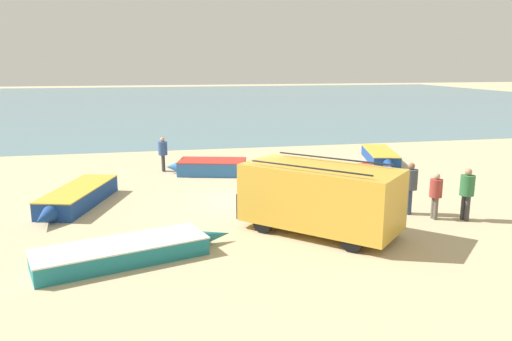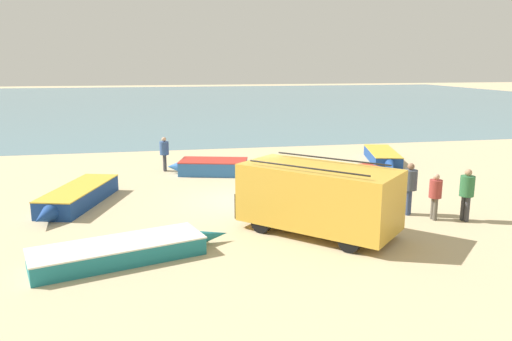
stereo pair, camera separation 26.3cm
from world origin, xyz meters
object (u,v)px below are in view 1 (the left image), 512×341
Objects in this scene: fishing_rowboat_4 at (77,197)px; fisherman_2 at (467,189)px; fishing_rowboat_0 at (210,167)px; fisherman_1 at (436,192)px; fishing_rowboat_3 at (342,176)px; fisherman_3 at (410,183)px; parked_van at (320,196)px; fisherman_0 at (163,151)px; fishing_rowboat_1 at (127,251)px; fishing_rowboat_2 at (381,156)px.

fisherman_2 is at bearing 87.86° from fishing_rowboat_4.
fishing_rowboat_0 is 10.82m from fisherman_1.
fishing_rowboat_0 is at bearing -58.99° from fisherman_2.
fishing_rowboat_0 is 2.22× the size of fisherman_2.
fisherman_1 is (6.61, -8.55, 0.61)m from fishing_rowboat_0.
fishing_rowboat_3 is 4.86m from fisherman_3.
fisherman_3 reaches higher than fisherman_1.
parked_van is 0.91× the size of fishing_rowboat_4.
fisherman_0 is at bearing -21.04° from parked_van.
fishing_rowboat_0 is at bearing -33.08° from fisherman_0.
parked_van is at bearing -7.01° from fishing_rowboat_1.
fishing_rowboat_1 is at bearing -3.10° from fisherman_2.
fishing_rowboat_2 is 1.01× the size of fishing_rowboat_3.
fisherman_2 is at bearing -10.96° from fishing_rowboat_1.
fishing_rowboat_1 is at bearing -103.44° from fisherman_0.
fishing_rowboat_0 is 0.77× the size of fishing_rowboat_2.
fishing_rowboat_2 is at bearing -158.58° from fishing_rowboat_0.
fishing_rowboat_0 reaches higher than fishing_rowboat_4.
fisherman_1 is 0.87× the size of fisherman_3.
fishing_rowboat_1 is 16.90m from fishing_rowboat_2.
fishing_rowboat_1 is 3.11× the size of fisherman_2.
fisherman_1 is (-2.66, -9.59, 0.66)m from fishing_rowboat_2.
parked_van is 4.32m from fisherman_1.
fisherman_2 is (5.23, 0.17, -0.11)m from parked_van.
fishing_rowboat_1 is (-3.45, -10.09, -0.08)m from fishing_rowboat_0.
fishing_rowboat_0 is 9.93m from fisherman_3.
parked_van is at bearing -19.33° from fishing_rowboat_2.
fishing_rowboat_4 is at bearing 14.33° from parked_van.
parked_van is 0.89× the size of fishing_rowboat_1.
fishing_rowboat_4 is (-7.79, 4.63, -0.84)m from parked_van.
fisherman_3 reaches higher than fishing_rowboat_2.
fisherman_3 reaches higher than fishing_rowboat_3.
fishing_rowboat_0 is at bearing -13.68° from fisherman_3.
fishing_rowboat_1 is (-5.77, -1.05, -0.92)m from parked_van.
parked_van reaches higher than fisherman_1.
fishing_rowboat_3 is 6.21m from fisherman_2.
fishing_rowboat_4 is 12.04m from fisherman_3.
fishing_rowboat_4 is at bearing 22.05° from fisherman_3.
fishing_rowboat_0 is 0.78× the size of fishing_rowboat_3.
fishing_rowboat_2 is at bearing -6.88° from fisherman_0.
fisherman_3 is at bearing -3.91° from fishing_rowboat_1.
fisherman_1 reaches higher than fishing_rowboat_0.
fishing_rowboat_4 is (-5.47, -4.41, -0.01)m from fishing_rowboat_0.
fisherman_3 reaches higher than fisherman_2.
fisherman_1 is at bearing -8.56° from fishing_rowboat_1.
parked_van reaches higher than fishing_rowboat_4.
fishing_rowboat_0 is 9.33m from fishing_rowboat_2.
fisherman_1 reaches higher than fishing_rowboat_4.
fisherman_0 is at bearing 66.08° from fishing_rowboat_1.
fishing_rowboat_2 is 11.44m from fisherman_0.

